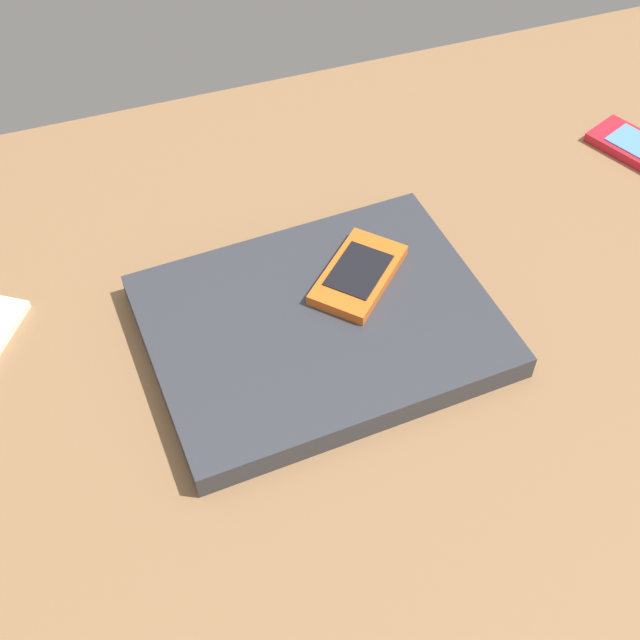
# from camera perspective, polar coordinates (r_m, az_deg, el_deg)

# --- Properties ---
(desk_surface) EXTENTS (1.20, 0.80, 0.03)m
(desk_surface) POSITION_cam_1_polar(r_m,az_deg,el_deg) (0.81, 4.44, 0.31)
(desk_surface) COLOR olive
(desk_surface) RESTS_ON ground
(laptop_closed) EXTENTS (0.32, 0.26, 0.03)m
(laptop_closed) POSITION_cam_1_polar(r_m,az_deg,el_deg) (0.76, 0.00, -0.35)
(laptop_closed) COLOR #33353D
(laptop_closed) RESTS_ON desk_surface
(cell_phone_on_laptop) EXTENTS (0.11, 0.11, 0.01)m
(cell_phone_on_laptop) POSITION_cam_1_polar(r_m,az_deg,el_deg) (0.78, 2.68, 3.18)
(cell_phone_on_laptop) COLOR orange
(cell_phone_on_laptop) RESTS_ON laptop_closed
(cell_phone_on_desk) EXTENTS (0.09, 0.12, 0.01)m
(cell_phone_on_desk) POSITION_cam_1_polar(r_m,az_deg,el_deg) (1.03, 21.23, 10.97)
(cell_phone_on_desk) COLOR red
(cell_phone_on_desk) RESTS_ON desk_surface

